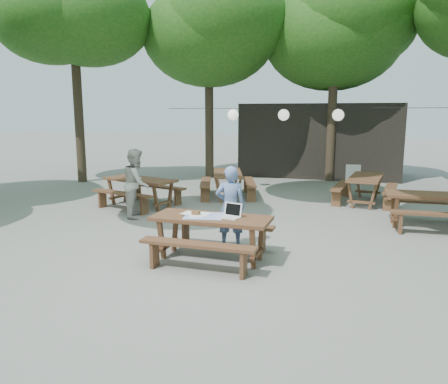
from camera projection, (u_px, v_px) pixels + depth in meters
name	position (u px, v px, depth m)	size (l,w,h in m)	color
ground	(232.00, 251.00, 7.95)	(80.00, 80.00, 0.00)	slate
pavilion	(321.00, 140.00, 17.36)	(6.00, 3.00, 2.80)	black
main_picnic_table	(211.00, 237.00, 7.43)	(2.00, 1.58, 0.75)	#4E2C1B
picnic_table_nw	(140.00, 192.00, 11.62)	(2.25, 2.02, 0.75)	#4E2C1B
picnic_table_ne	(434.00, 210.00, 9.45)	(2.04, 1.69, 0.75)	#4E2C1B
picnic_table_far_w	(228.00, 184.00, 12.88)	(2.11, 2.31, 0.75)	#4E2C1B
picnic_table_far_e	(365.00, 189.00, 12.02)	(1.77, 2.07, 0.75)	#4E2C1B
woman	(230.00, 207.00, 8.07)	(0.56, 0.36, 1.52)	#657FB8
second_person	(137.00, 183.00, 10.41)	(0.79, 0.62, 1.63)	beige
plastic_chair	(353.00, 186.00, 13.28)	(0.51, 0.51, 0.90)	silver
laptop	(231.00, 214.00, 7.30)	(0.38, 0.33, 0.24)	white
tabletop_clutter	(202.00, 215.00, 7.42)	(0.82, 0.67, 0.08)	blue
paper_lanterns	(284.00, 115.00, 13.18)	(9.00, 0.34, 0.38)	black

